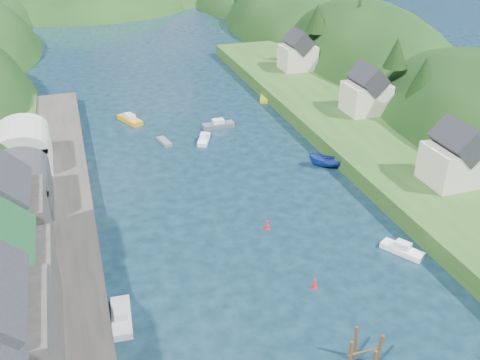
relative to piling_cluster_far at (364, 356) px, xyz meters
name	(u,v)px	position (x,y,z in m)	size (l,w,h in m)	color
ground	(199,141)	(-1.80, 50.34, -1.39)	(600.00, 600.00, 0.00)	black
hillside_right	(362,104)	(43.20, 75.34, -8.81)	(36.00, 245.56, 48.00)	black
far_hills	(121,36)	(-0.59, 174.35, -12.19)	(103.00, 68.00, 44.00)	black
hill_trees	(176,50)	(-1.68, 65.59, 9.71)	(90.54, 146.45, 12.67)	black
quay_left	(43,274)	(-25.80, 20.34, -0.39)	(12.00, 110.00, 2.00)	#2D2B28
quayside_buildings	(0,323)	(-27.80, 6.74, 5.69)	(8.00, 35.84, 12.90)	#2D2B28
boat_sheds	(21,162)	(-27.80, 39.34, 3.88)	(7.00, 21.00, 7.50)	#2D2D30
terrace_right	(366,139)	(23.20, 40.34, -0.19)	(16.00, 120.00, 2.40)	#234719
right_bank_cottages	(360,92)	(26.20, 48.68, 4.45)	(9.00, 59.24, 8.41)	beige
piling_cluster_far	(364,356)	(0.00, 0.00, 0.00)	(3.32, 3.09, 3.92)	#382314
channel_buoy_near	(315,284)	(0.58, 10.87, -0.91)	(0.70, 0.70, 1.10)	red
channel_buoy_far	(267,225)	(-0.17, 22.68, -0.91)	(0.70, 0.70, 1.10)	red
moored_boats	(254,258)	(-3.96, 16.57, -0.65)	(37.70, 84.54, 2.41)	silver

